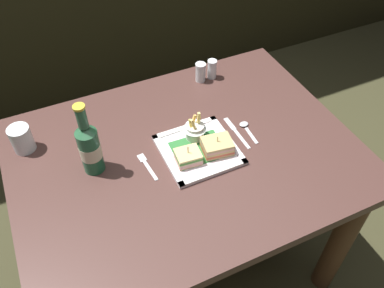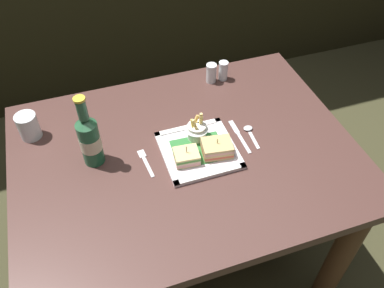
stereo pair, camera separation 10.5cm
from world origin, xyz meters
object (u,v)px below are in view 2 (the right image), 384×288
Objects in this scene: knife at (239,135)px; spoon at (249,131)px; fork at (145,161)px; sandwich_half_left at (186,156)px; pepper_shaker at (223,72)px; square_plate at (199,150)px; water_glass at (29,127)px; dining_table at (186,178)px; beer_bottle at (90,139)px; fries_cup at (197,129)px; sandwich_half_right at (217,148)px; salt_shaker at (211,74)px.

spoon is at bearing 3.44° from knife.
sandwich_half_left is at bearing -19.80° from fork.
spoon is 1.44× the size of pepper_shaker.
fork is at bearing 175.55° from square_plate.
knife is (0.73, -0.24, -0.04)m from water_glass.
beer_bottle is (-0.31, 0.06, 0.25)m from dining_table.
square_plate is 0.62m from water_glass.
fork reaches higher than dining_table.
beer_bottle reaches higher than water_glass.
sandwich_half_left reaches higher than spoon.
fries_cup is 0.38m from beer_bottle.
spoon is at bearing -7.98° from fries_cup.
fries_cup is at bearing 168.86° from knife.
dining_table is 4.34× the size of beer_bottle.
beer_bottle is at bearing 177.38° from fries_cup.
fries_cup is 0.83× the size of fork.
pepper_shaker reaches higher than dining_table.
sandwich_half_right is 0.25m from fork.
beer_bottle is 3.35× the size of salt_shaker.
water_glass is (-0.51, 0.26, 0.19)m from dining_table.
dining_table is at bearing -26.79° from water_glass.
salt_shaker reaches higher than fork.
dining_table is at bearing -128.63° from pepper_shaker.
fries_cup is 0.21m from spoon.
sandwich_half_right is 0.43m from salt_shaker.
sandwich_half_right is 0.84× the size of fork.
sandwich_half_left is 0.75× the size of spoon.
pepper_shaker is at bearing 26.11° from beer_bottle.
spoon is at bearing 8.98° from square_plate.
salt_shaker is (0.54, 0.29, -0.07)m from beer_bottle.
beer_bottle is 0.29m from water_glass.
dining_table is at bearing 76.36° from sandwich_half_left.
water_glass is (-0.62, 0.31, 0.01)m from sandwich_half_right.
sandwich_half_right is 0.14m from knife.
square_plate is at bearing -4.45° from fork.
dining_table is 12.37× the size of water_glass.
sandwich_half_right is (0.11, -0.00, 0.00)m from sandwich_half_left.
dining_table is 14.54× the size of pepper_shaker.
pepper_shaker is at bearing 65.45° from sandwich_half_right.
sandwich_half_right reaches higher than fork.
knife is (0.53, -0.05, -0.10)m from beer_bottle.
water_glass reaches higher than sandwich_half_right.
pepper_shaker is (0.03, 0.34, 0.03)m from spoon.
sandwich_half_left is 0.51× the size of knife.
pepper_shaker is at bearing 78.16° from knife.
sandwich_half_left is at bearing 180.00° from sandwich_half_right.
square_plate is 1.92× the size of fork.
fries_cup reaches higher than sandwich_half_left.
spoon is (0.16, 0.07, -0.03)m from sandwich_half_right.
fries_cup is 0.61m from water_glass.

